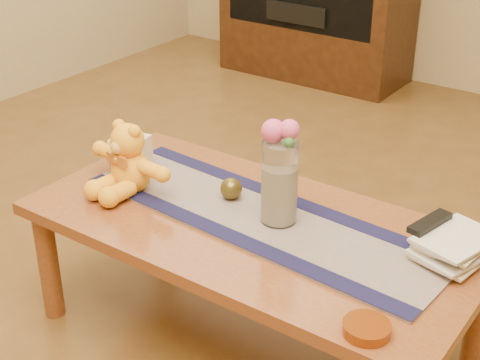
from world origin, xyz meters
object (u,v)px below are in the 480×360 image
Objects in this scene: teddy_bear at (130,157)px; bronze_ball at (231,189)px; pillar_candle at (131,155)px; book_bottom at (429,244)px; amber_dish at (367,328)px; tv_remote at (430,223)px; glass_vase at (280,182)px.

bronze_ball is at bearing 27.43° from teddy_bear.
book_bottom is at bearing 8.41° from pillar_candle.
teddy_bear reaches higher than book_bottom.
teddy_bear is 2.78× the size of amber_dish.
bronze_ball is 0.61× the size of amber_dish.
bronze_ball is 0.63m from tv_remote.
teddy_bear is 0.12m from pillar_candle.
teddy_bear is at bearing -156.40° from book_bottom.
glass_vase is 0.22m from bronze_ball.
pillar_candle is at bearing -159.57° from tv_remote.
tv_remote is (1.02, 0.14, 0.01)m from pillar_candle.
pillar_candle is 0.58× the size of book_bottom.
teddy_bear is at bearing -47.23° from pillar_candle.
glass_vase is (0.51, 0.10, 0.02)m from teddy_bear.
glass_vase is at bearing 1.49° from pillar_candle.
glass_vase reaches higher than tv_remote.
amber_dish is at bearing -27.93° from bronze_ball.
tv_remote is (0.94, 0.23, -0.03)m from teddy_bear.
book_bottom is at bearing 9.61° from bronze_ball.
tv_remote is (0.62, 0.10, 0.04)m from bronze_ball.
glass_vase is 1.17× the size of book_bottom.
bronze_ball is at bearing 6.48° from pillar_candle.
amber_dish is (0.03, -0.44, -0.07)m from tv_remote.
pillar_candle is 0.81× the size of tv_remote.
glass_vase is 0.57m from amber_dish.
amber_dish is (0.45, -0.32, -0.12)m from glass_vase.
bronze_ball reaches higher than book_bottom.
amber_dish is (0.03, -0.45, 0.00)m from book_bottom.
pillar_candle is at bearing 137.77° from teddy_bear.
pillar_candle reaches higher than bronze_ball.
pillar_candle is 1.83× the size of bronze_ball.
pillar_candle is at bearing -173.52° from bronze_ball.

